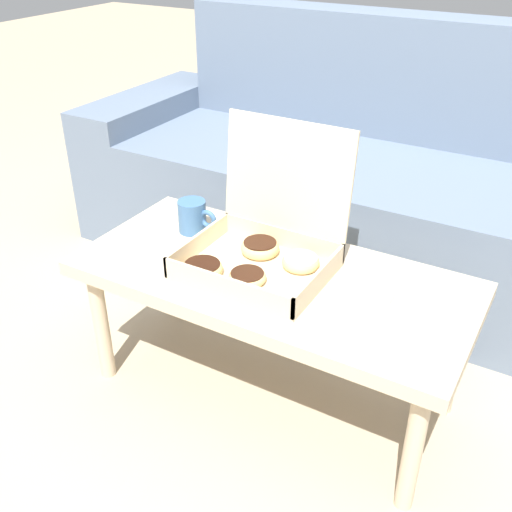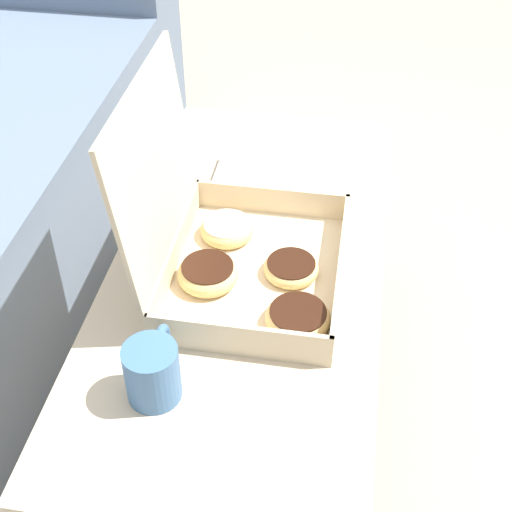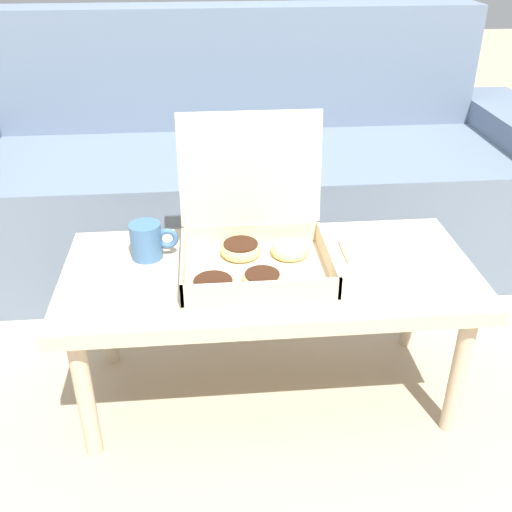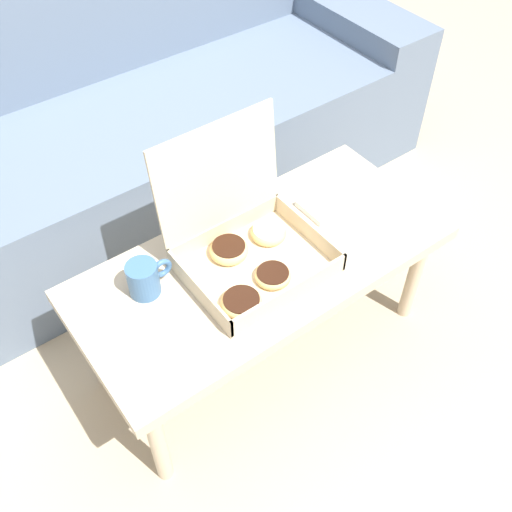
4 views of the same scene
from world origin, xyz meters
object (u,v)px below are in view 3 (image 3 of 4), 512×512
object	(u,v)px
coffee_mug	(148,241)
couch	(245,178)
coffee_table	(269,283)
pastry_box	(252,244)

from	to	relation	value
coffee_mug	couch	bearing A→B (deg)	68.25
coffee_table	coffee_mug	size ratio (longest dim) A/B	8.42
couch	coffee_mug	world-z (taller)	couch
couch	coffee_mug	distance (m)	0.85
couch	pastry_box	world-z (taller)	couch
coffee_mug	coffee_table	bearing A→B (deg)	-15.59
couch	pastry_box	bearing A→B (deg)	-92.91
coffee_table	pastry_box	size ratio (longest dim) A/B	2.84
coffee_table	coffee_mug	distance (m)	0.34
couch	coffee_table	size ratio (longest dim) A/B	2.22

